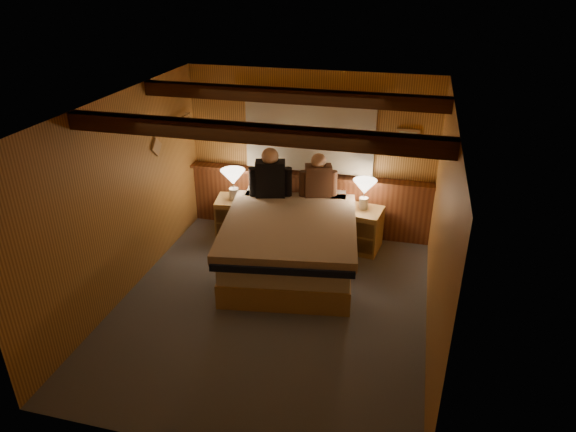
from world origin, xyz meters
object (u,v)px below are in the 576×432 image
(lamp_right, at_px, (365,189))
(person_right, at_px, (318,179))
(person_left, at_px, (270,176))
(nightstand_right, at_px, (360,229))
(nightstand_left, at_px, (235,217))
(duffel_bag, at_px, (233,227))
(lamp_left, at_px, (233,179))
(bed, at_px, (290,242))

(lamp_right, xyz_separation_m, person_right, (-0.65, 0.02, 0.08))
(person_left, bearing_deg, nightstand_right, -9.70)
(nightstand_right, bearing_deg, person_right, -177.77)
(nightstand_left, relative_size, person_right, 0.93)
(duffel_bag, bearing_deg, lamp_left, 38.00)
(nightstand_right, bearing_deg, lamp_left, -169.67)
(lamp_right, xyz_separation_m, person_left, (-1.30, -0.15, 0.11))
(bed, relative_size, nightstand_left, 3.94)
(lamp_right, bearing_deg, duffel_bag, -175.68)
(nightstand_right, bearing_deg, duffel_bag, -168.73)
(lamp_left, bearing_deg, lamp_right, 3.41)
(bed, bearing_deg, lamp_right, 34.26)
(bed, height_order, person_left, person_left)
(duffel_bag, bearing_deg, lamp_right, -11.99)
(nightstand_right, distance_m, lamp_left, 1.95)
(bed, xyz_separation_m, person_right, (0.20, 0.81, 0.61))
(lamp_right, bearing_deg, nightstand_right, -105.46)
(bed, distance_m, person_left, 1.01)
(lamp_right, bearing_deg, bed, -137.05)
(lamp_right, bearing_deg, person_left, -173.48)
(nightstand_right, xyz_separation_m, lamp_right, (0.01, 0.05, 0.60))
(nightstand_left, relative_size, nightstand_right, 0.97)
(person_right, bearing_deg, person_left, 178.23)
(nightstand_right, bearing_deg, lamp_right, 83.09)
(nightstand_left, distance_m, lamp_right, 1.97)
(nightstand_left, xyz_separation_m, lamp_left, (0.00, -0.03, 0.62))
(person_right, relative_size, duffel_bag, 1.28)
(lamp_left, bearing_deg, bed, -33.73)
(nightstand_left, xyz_separation_m, duffel_bag, (-0.02, -0.06, -0.15))
(nightstand_right, xyz_separation_m, duffel_bag, (-1.87, -0.09, -0.16))
(lamp_left, relative_size, person_right, 0.71)
(nightstand_left, distance_m, duffel_bag, 0.16)
(lamp_left, bearing_deg, person_left, -3.75)
(nightstand_right, relative_size, lamp_right, 1.46)
(lamp_left, bearing_deg, person_right, 6.02)
(bed, distance_m, nightstand_left, 1.24)
(bed, distance_m, lamp_right, 1.27)
(bed, relative_size, lamp_left, 5.14)
(bed, bearing_deg, nightstand_right, 32.75)
(nightstand_left, xyz_separation_m, nightstand_right, (1.85, 0.03, 0.01))
(nightstand_right, bearing_deg, bed, -130.01)
(bed, xyz_separation_m, lamp_right, (0.85, 0.79, 0.53))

